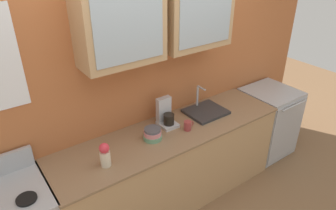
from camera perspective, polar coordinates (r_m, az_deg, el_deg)
ground_plane at (r=3.69m, az=0.55°, el=-16.33°), size 10.00×10.00×0.00m
back_wall_unit at (r=3.08m, az=-3.08°, el=7.97°), size 4.53×0.42×2.72m
counter at (r=3.39m, az=0.59°, el=-11.02°), size 2.47×0.67×0.88m
sink_faucet at (r=3.45m, az=6.82°, el=-1.07°), size 0.42×0.36×0.28m
bowl_stack at (r=2.99m, az=-2.78°, el=-5.29°), size 0.18×0.18×0.11m
vase at (r=2.69m, az=-11.37°, el=-8.83°), size 0.09×0.09×0.22m
cup_near_sink at (r=3.13m, az=3.61°, el=-3.73°), size 0.11×0.08×0.10m
dishwasher at (r=4.33m, az=17.54°, el=-2.82°), size 0.61×0.65×0.88m
coffee_maker at (r=3.18m, az=-0.37°, el=-1.85°), size 0.17×0.20×0.29m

